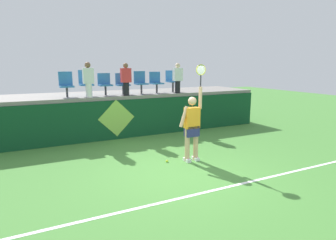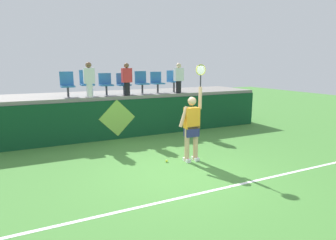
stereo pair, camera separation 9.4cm
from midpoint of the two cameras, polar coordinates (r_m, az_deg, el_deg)
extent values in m
plane|color=#478438|center=(6.83, 1.86, -10.53)|extent=(40.00, 40.00, 0.00)
cube|color=#0F4223|center=(9.93, -8.19, 0.33)|extent=(10.92, 0.20, 1.35)
cube|color=gray|center=(10.92, -10.18, 5.14)|extent=(10.92, 2.40, 0.12)
cube|color=white|center=(5.88, 7.53, -14.29)|extent=(9.83, 0.08, 0.01)
cube|color=white|center=(7.54, 3.53, -8.09)|extent=(0.13, 0.26, 0.08)
cube|color=white|center=(7.66, 5.26, -7.80)|extent=(0.13, 0.26, 0.08)
cylinder|color=#DBAD84|center=(7.41, 3.57, -5.11)|extent=(0.13, 0.13, 0.90)
cylinder|color=#DBAD84|center=(7.54, 5.32, -4.87)|extent=(0.13, 0.13, 0.90)
cube|color=navy|center=(7.38, 4.49, -2.25)|extent=(0.37, 0.23, 0.28)
cube|color=orange|center=(7.31, 4.54, 0.43)|extent=(0.39, 0.23, 0.54)
sphere|color=#DBAD84|center=(7.24, 4.59, 3.87)|extent=(0.22, 0.22, 0.22)
cylinder|color=#DBAD84|center=(7.18, 2.87, 0.68)|extent=(0.26, 0.10, 0.55)
cylinder|color=#DBAD84|center=(7.35, 6.23, 4.50)|extent=(0.09, 0.09, 0.58)
cylinder|color=black|center=(7.31, 6.31, 7.92)|extent=(0.03, 0.03, 0.30)
torus|color=gold|center=(7.30, 6.35, 10.12)|extent=(0.28, 0.03, 0.28)
ellipsoid|color=silver|center=(7.30, 6.35, 10.12)|extent=(0.24, 0.02, 0.24)
sphere|color=#D1E533|center=(7.45, -0.58, -8.35)|extent=(0.07, 0.07, 0.07)
cylinder|color=#338CE5|center=(9.69, -15.64, 5.34)|extent=(0.07, 0.07, 0.28)
cylinder|color=#38383D|center=(9.89, -20.13, 5.33)|extent=(0.07, 0.07, 0.33)
cube|color=#2D70B2|center=(9.87, -20.20, 6.42)|extent=(0.44, 0.42, 0.05)
cube|color=#2D70B2|center=(10.05, -20.42, 7.93)|extent=(0.44, 0.04, 0.46)
cylinder|color=#38383D|center=(9.97, -16.48, 5.70)|extent=(0.07, 0.07, 0.36)
cube|color=#2D70B2|center=(9.96, -16.54, 6.89)|extent=(0.44, 0.42, 0.05)
cube|color=#2D70B2|center=(10.13, -16.81, 8.41)|extent=(0.44, 0.04, 0.47)
cylinder|color=#38383D|center=(10.10, -12.85, 5.85)|extent=(0.07, 0.07, 0.33)
cube|color=#2D70B2|center=(10.09, -12.90, 6.92)|extent=(0.44, 0.42, 0.05)
cube|color=#2D70B2|center=(10.26, -13.20, 8.20)|extent=(0.44, 0.04, 0.39)
cylinder|color=#38383D|center=(10.27, -9.37, 6.03)|extent=(0.07, 0.07, 0.32)
cube|color=#2D70B2|center=(10.26, -9.40, 7.06)|extent=(0.44, 0.42, 0.05)
cube|color=#2D70B2|center=(10.43, -9.75, 8.33)|extent=(0.44, 0.04, 0.39)
cylinder|color=#38383D|center=(10.49, -5.69, 6.28)|extent=(0.07, 0.07, 0.34)
cube|color=#2D70B2|center=(10.48, -5.71, 7.34)|extent=(0.44, 0.42, 0.05)
cube|color=#2D70B2|center=(10.64, -6.10, 8.70)|extent=(0.44, 0.04, 0.44)
cylinder|color=#38383D|center=(10.73, -2.55, 6.42)|extent=(0.07, 0.07, 0.34)
cube|color=#2D70B2|center=(10.71, -2.55, 7.45)|extent=(0.44, 0.42, 0.05)
cube|color=#2D70B2|center=(10.88, -2.97, 8.72)|extent=(0.44, 0.04, 0.41)
cylinder|color=#38383D|center=(11.02, 0.76, 6.70)|extent=(0.07, 0.07, 0.39)
cube|color=#2D70B2|center=(11.00, 0.76, 7.85)|extent=(0.44, 0.42, 0.05)
cube|color=#2D70B2|center=(11.16, 0.32, 9.05)|extent=(0.44, 0.04, 0.40)
cylinder|color=black|center=(10.67, 1.71, 6.74)|extent=(0.20, 0.20, 0.46)
cube|color=white|center=(10.65, 1.73, 9.25)|extent=(0.34, 0.20, 0.48)
sphere|color=beige|center=(10.64, 1.74, 11.03)|extent=(0.19, 0.19, 0.19)
cylinder|color=black|center=(9.92, -8.77, 6.27)|extent=(0.20, 0.20, 0.46)
cube|color=red|center=(9.89, -8.85, 8.99)|extent=(0.34, 0.20, 0.49)
sphere|color=brown|center=(9.89, -8.91, 10.91)|extent=(0.18, 0.18, 0.18)
cylinder|color=white|center=(9.58, -16.08, 5.79)|extent=(0.20, 0.20, 0.45)
cube|color=white|center=(9.55, -16.23, 8.64)|extent=(0.34, 0.20, 0.50)
sphere|color=brown|center=(9.55, -16.35, 10.71)|extent=(0.19, 0.19, 0.19)
cube|color=#0F4223|center=(9.85, -10.55, -3.85)|extent=(0.90, 0.01, 0.00)
plane|color=#8CC64C|center=(9.68, -10.70, 0.37)|extent=(1.27, 0.00, 1.27)
camera|label=1|loc=(0.05, -90.35, -0.07)|focal=29.93mm
camera|label=2|loc=(0.05, 89.65, 0.07)|focal=29.93mm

